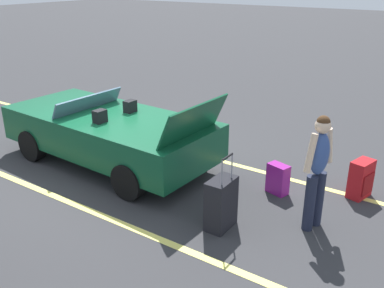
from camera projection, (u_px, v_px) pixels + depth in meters
name	position (u px, v px, depth m)	size (l,w,h in m)	color
ground_plane	(112.00, 162.00, 8.14)	(80.00, 80.00, 0.00)	#333335
lot_line_near	(152.00, 143.00, 9.06)	(18.00, 0.12, 0.01)	#EAE066
lot_line_mid	(47.00, 193.00, 6.99)	(18.00, 0.12, 0.01)	#EAE066
convertible_car	(102.00, 131.00, 8.03)	(4.25, 1.98, 1.52)	#0F4C2D
suitcase_large_black	(221.00, 203.00, 5.93)	(0.30, 0.48, 1.11)	black
suitcase_medium_bright	(361.00, 179.00, 6.77)	(0.34, 0.45, 0.62)	red
suitcase_small_carryon	(278.00, 179.00, 6.91)	(0.38, 0.29, 0.50)	#991E8C
traveler_person	(318.00, 167.00, 5.72)	(0.30, 0.60, 1.65)	#1E2338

